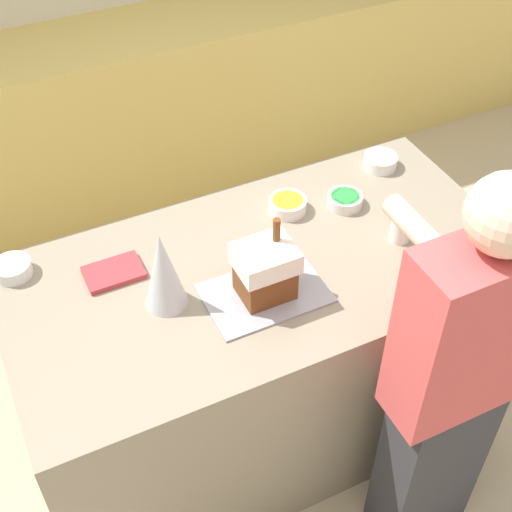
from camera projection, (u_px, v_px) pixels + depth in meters
name	position (u px, v px, depth m)	size (l,w,h in m)	color
ground_plane	(261.00, 420.00, 3.05)	(12.00, 12.00, 0.00)	#C6B28E
back_cabinet_block	(116.00, 116.00, 3.92)	(6.00, 0.60, 0.94)	#DBBC60
kitchen_island	(262.00, 352.00, 2.73)	(1.76, 0.88, 0.92)	gray
baking_tray	(265.00, 293.00, 2.32)	(0.40, 0.27, 0.01)	#9E9EA8
gingerbread_house	(265.00, 270.00, 2.25)	(0.19, 0.16, 0.27)	brown
decorative_tree	(163.00, 270.00, 2.20)	(0.14, 0.14, 0.29)	silver
candy_bowl_front_corner	(288.00, 204.00, 2.61)	(0.14, 0.14, 0.05)	white
candy_bowl_near_tray_right	(12.00, 268.00, 2.37)	(0.13, 0.13, 0.05)	white
candy_bowl_behind_tray	(380.00, 161.00, 2.81)	(0.13, 0.13, 0.05)	white
candy_bowl_beside_tree	(345.00, 200.00, 2.64)	(0.13, 0.13, 0.04)	silver
cookbook	(114.00, 272.00, 2.38)	(0.19, 0.13, 0.02)	#B23338
mug	(401.00, 229.00, 2.49)	(0.07, 0.07, 0.09)	white
person	(452.00, 385.00, 2.16)	(0.43, 0.53, 1.63)	#333338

